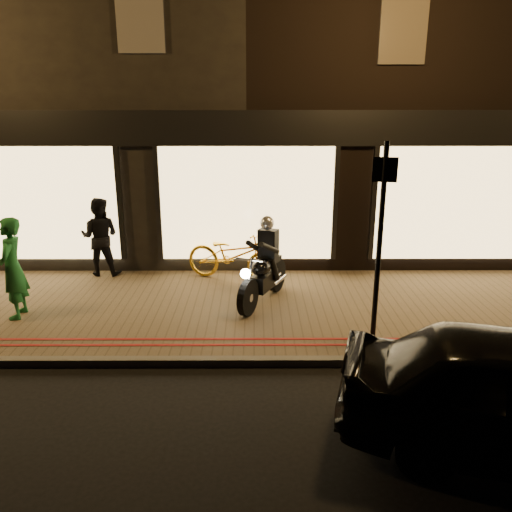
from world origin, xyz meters
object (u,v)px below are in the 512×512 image
at_px(person_green, 12,268).
at_px(bicycle_gold, 233,255).
at_px(motorcycle, 264,270).
at_px(sign_post, 380,233).

bearing_deg(person_green, bicycle_gold, 110.58).
height_order(motorcycle, bicycle_gold, motorcycle).
xyz_separation_m(motorcycle, sign_post, (1.67, -1.51, 1.06)).
relative_size(motorcycle, person_green, 1.05).
bearing_deg(bicycle_gold, person_green, 139.00).
xyz_separation_m(sign_post, bicycle_gold, (-2.29, 2.68, -1.14)).
bearing_deg(sign_post, bicycle_gold, 130.45).
bearing_deg(sign_post, person_green, 171.87).
distance_m(bicycle_gold, person_green, 4.06).
height_order(motorcycle, sign_post, sign_post).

